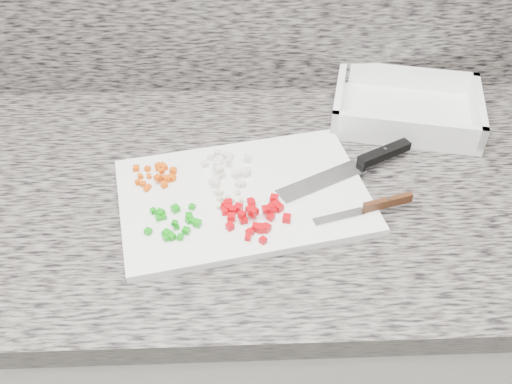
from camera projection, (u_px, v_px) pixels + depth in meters
cabinet at (214, 337)px, 1.29m from camera, size 3.92×0.62×0.86m
countertop at (201, 192)px, 0.99m from camera, size 3.96×0.64×0.04m
cutting_board at (243, 196)px, 0.94m from camera, size 0.45×0.34×0.01m
carrot_pile at (157, 174)px, 0.96m from camera, size 0.08×0.07×0.02m
onion_pile at (226, 169)px, 0.97m from camera, size 0.09×0.10×0.02m
green_pepper_pile at (175, 222)px, 0.88m from camera, size 0.09×0.08×0.02m
red_pepper_pile at (253, 213)px, 0.89m from camera, size 0.11×0.10×0.02m
garlic_pile at (226, 199)px, 0.92m from camera, size 0.05×0.04×0.01m
chef_knife at (363, 162)px, 0.99m from camera, size 0.25×0.15×0.02m
paring_knife at (376, 206)px, 0.91m from camera, size 0.17×0.06×0.02m
tray at (406, 109)px, 1.11m from camera, size 0.31×0.26×0.06m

